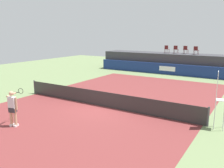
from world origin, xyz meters
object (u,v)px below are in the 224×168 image
at_px(umpire_chair, 219,96).
at_px(net_post_near, 35,87).
at_px(spectator_chair_left, 176,49).
at_px(spectator_chair_center, 186,49).
at_px(spectator_chair_right, 196,50).
at_px(spectator_chair_far_left, 167,49).
at_px(tennis_ball, 77,89).
at_px(tennis_player, 13,107).
at_px(net_post_far, 208,117).

distance_m(umpire_chair, net_post_near, 12.82).
bearing_deg(spectator_chair_left, spectator_chair_center, -0.26).
relative_size(spectator_chair_left, spectator_chair_right, 1.00).
xyz_separation_m(spectator_chair_far_left, tennis_ball, (-2.97, -12.59, -2.66)).
xyz_separation_m(umpire_chair, tennis_player, (-8.43, -4.94, -0.63)).
xyz_separation_m(spectator_chair_right, umpire_chair, (4.58, -15.01, -1.11)).
distance_m(spectator_chair_far_left, net_post_far, 17.11).
height_order(tennis_player, tennis_ball, tennis_player).
distance_m(spectator_chair_right, umpire_chair, 15.73).
bearing_deg(spectator_chair_left, umpire_chair, -65.85).
xyz_separation_m(spectator_chair_center, umpire_chair, (5.79, -15.40, -1.11)).
bearing_deg(spectator_chair_right, spectator_chair_far_left, 176.41).
bearing_deg(umpire_chair, net_post_far, 177.61).
height_order(spectator_chair_left, net_post_near, spectator_chair_left).
xyz_separation_m(spectator_chair_left, spectator_chair_right, (2.33, -0.39, 0.00)).
bearing_deg(spectator_chair_right, umpire_chair, -73.04).
xyz_separation_m(umpire_chair, net_post_far, (-0.37, 0.02, -1.09)).
distance_m(net_post_near, tennis_ball, 3.25).
xyz_separation_m(spectator_chair_center, net_post_near, (-6.99, -15.38, -2.19)).
relative_size(spectator_chair_right, tennis_ball, 13.06).
distance_m(umpire_chair, tennis_player, 9.80).
xyz_separation_m(spectator_chair_left, umpire_chair, (6.90, -15.40, -1.11)).
bearing_deg(spectator_chair_left, spectator_chair_far_left, -169.73).
height_order(net_post_far, tennis_ball, net_post_far).
height_order(spectator_chair_left, net_post_far, spectator_chair_left).
distance_m(spectator_chair_center, tennis_ball, 14.00).
distance_m(spectator_chair_left, net_post_far, 16.86).
height_order(spectator_chair_left, tennis_player, spectator_chair_left).
relative_size(spectator_chair_far_left, spectator_chair_left, 1.00).
relative_size(spectator_chair_center, umpire_chair, 0.32).
bearing_deg(umpire_chair, spectator_chair_right, 106.96).
bearing_deg(tennis_player, net_post_far, 31.60).
height_order(spectator_chair_center, tennis_player, spectator_chair_center).
bearing_deg(tennis_player, tennis_ball, 107.94).
relative_size(spectator_chair_far_left, spectator_chair_right, 1.00).
relative_size(umpire_chair, net_post_far, 2.76).
bearing_deg(spectator_chair_center, net_post_far, -70.61).
height_order(spectator_chair_left, spectator_chair_right, same).
relative_size(spectator_chair_right, net_post_near, 0.89).
bearing_deg(spectator_chair_center, spectator_chair_far_left, -175.21).
distance_m(spectator_chair_far_left, net_post_near, 16.11).
bearing_deg(tennis_player, spectator_chair_left, 85.70).
xyz_separation_m(spectator_chair_far_left, net_post_far, (7.54, -15.20, -2.19)).
relative_size(net_post_near, tennis_player, 0.56).
relative_size(spectator_chair_center, spectator_chair_right, 1.00).
xyz_separation_m(net_post_near, tennis_player, (4.34, -4.96, 0.46)).
distance_m(spectator_chair_right, net_post_near, 17.23).
xyz_separation_m(spectator_chair_far_left, spectator_chair_left, (1.01, 0.18, 0.00)).
distance_m(spectator_chair_right, net_post_far, 15.72).
bearing_deg(tennis_ball, spectator_chair_center, 68.25).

